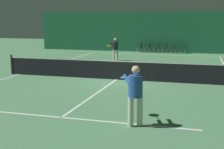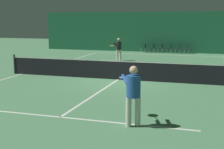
{
  "view_description": "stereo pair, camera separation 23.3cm",
  "coord_description": "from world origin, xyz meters",
  "px_view_note": "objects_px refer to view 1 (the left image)",
  "views": [
    {
      "loc": [
        3.98,
        -14.73,
        2.92
      ],
      "look_at": [
        0.92,
        -4.04,
        0.98
      ],
      "focal_mm": 50.0,
      "sensor_mm": 36.0,
      "label": 1
    },
    {
      "loc": [
        4.2,
        -14.67,
        2.92
      ],
      "look_at": [
        0.92,
        -4.04,
        0.98
      ],
      "focal_mm": 50.0,
      "sensor_mm": 36.0,
      "label": 2
    }
  ],
  "objects_px": {
    "player_far": "(115,48)",
    "courtside_chair_4": "(174,48)",
    "courtside_chair_0": "(140,47)",
    "courtside_chair_1": "(148,47)",
    "courtside_chair_3": "(166,48)",
    "tennis_net": "(116,69)",
    "courtside_chair_2": "(157,47)",
    "courtside_chair_5": "(183,48)",
    "player_near": "(135,91)"
  },
  "relations": [
    {
      "from": "courtside_chair_0",
      "to": "courtside_chair_1",
      "type": "bearing_deg",
      "value": 90.0
    },
    {
      "from": "tennis_net",
      "to": "courtside_chair_3",
      "type": "xyz_separation_m",
      "value": [
        0.91,
        13.63,
        -0.03
      ]
    },
    {
      "from": "tennis_net",
      "to": "player_near",
      "type": "relative_size",
      "value": 7.04
    },
    {
      "from": "courtside_chair_0",
      "to": "player_far",
      "type": "bearing_deg",
      "value": -4.87
    },
    {
      "from": "tennis_net",
      "to": "courtside_chair_5",
      "type": "height_order",
      "value": "tennis_net"
    },
    {
      "from": "player_near",
      "to": "courtside_chair_4",
      "type": "relative_size",
      "value": 2.03
    },
    {
      "from": "player_far",
      "to": "courtside_chair_1",
      "type": "bearing_deg",
      "value": -178.61
    },
    {
      "from": "player_near",
      "to": "courtside_chair_5",
      "type": "bearing_deg",
      "value": -30.32
    },
    {
      "from": "tennis_net",
      "to": "courtside_chair_1",
      "type": "distance_m",
      "value": 13.64
    },
    {
      "from": "courtside_chair_1",
      "to": "courtside_chair_3",
      "type": "xyz_separation_m",
      "value": [
        1.56,
        0.0,
        0.0
      ]
    },
    {
      "from": "tennis_net",
      "to": "courtside_chair_5",
      "type": "xyz_separation_m",
      "value": [
        2.47,
        13.63,
        -0.03
      ]
    },
    {
      "from": "courtside_chair_1",
      "to": "courtside_chair_5",
      "type": "distance_m",
      "value": 3.12
    },
    {
      "from": "tennis_net",
      "to": "courtside_chair_2",
      "type": "distance_m",
      "value": 13.63
    },
    {
      "from": "courtside_chair_1",
      "to": "courtside_chair_2",
      "type": "bearing_deg",
      "value": 90.0
    },
    {
      "from": "player_near",
      "to": "courtside_chair_0",
      "type": "relative_size",
      "value": 2.03
    },
    {
      "from": "courtside_chair_2",
      "to": "player_far",
      "type": "bearing_deg",
      "value": -17.77
    },
    {
      "from": "tennis_net",
      "to": "courtside_chair_2",
      "type": "relative_size",
      "value": 14.29
    },
    {
      "from": "courtside_chair_4",
      "to": "courtside_chair_5",
      "type": "bearing_deg",
      "value": 90.0
    },
    {
      "from": "courtside_chair_1",
      "to": "courtside_chair_5",
      "type": "height_order",
      "value": "same"
    },
    {
      "from": "player_far",
      "to": "courtside_chair_3",
      "type": "xyz_separation_m",
      "value": [
        2.9,
        6.63,
        -0.48
      ]
    },
    {
      "from": "player_far",
      "to": "courtside_chair_3",
      "type": "bearing_deg",
      "value": 169.19
    },
    {
      "from": "courtside_chair_0",
      "to": "courtside_chair_4",
      "type": "xyz_separation_m",
      "value": [
        3.12,
        0.0,
        0.0
      ]
    },
    {
      "from": "courtside_chair_3",
      "to": "courtside_chair_4",
      "type": "bearing_deg",
      "value": 90.0
    },
    {
      "from": "tennis_net",
      "to": "courtside_chair_3",
      "type": "distance_m",
      "value": 13.66
    },
    {
      "from": "courtside_chair_4",
      "to": "courtside_chair_0",
      "type": "bearing_deg",
      "value": -90.0
    },
    {
      "from": "tennis_net",
      "to": "player_far",
      "type": "distance_m",
      "value": 7.29
    },
    {
      "from": "courtside_chair_1",
      "to": "courtside_chair_3",
      "type": "relative_size",
      "value": 1.0
    },
    {
      "from": "player_far",
      "to": "courtside_chair_2",
      "type": "xyz_separation_m",
      "value": [
        2.12,
        6.63,
        -0.48
      ]
    },
    {
      "from": "player_far",
      "to": "courtside_chair_1",
      "type": "xyz_separation_m",
      "value": [
        1.34,
        6.63,
        -0.48
      ]
    },
    {
      "from": "courtside_chair_1",
      "to": "courtside_chair_4",
      "type": "relative_size",
      "value": 1.0
    },
    {
      "from": "courtside_chair_2",
      "to": "courtside_chair_1",
      "type": "bearing_deg",
      "value": -90.0
    },
    {
      "from": "courtside_chair_1",
      "to": "courtside_chair_3",
      "type": "height_order",
      "value": "same"
    },
    {
      "from": "courtside_chair_0",
      "to": "courtside_chair_4",
      "type": "distance_m",
      "value": 3.12
    },
    {
      "from": "courtside_chair_2",
      "to": "courtside_chair_5",
      "type": "height_order",
      "value": "same"
    },
    {
      "from": "courtside_chair_0",
      "to": "player_near",
      "type": "bearing_deg",
      "value": 10.45
    },
    {
      "from": "tennis_net",
      "to": "courtside_chair_0",
      "type": "xyz_separation_m",
      "value": [
        -1.43,
        13.63,
        -0.03
      ]
    },
    {
      "from": "courtside_chair_0",
      "to": "courtside_chair_2",
      "type": "height_order",
      "value": "same"
    },
    {
      "from": "courtside_chair_2",
      "to": "courtside_chair_3",
      "type": "relative_size",
      "value": 1.0
    },
    {
      "from": "courtside_chair_0",
      "to": "courtside_chair_5",
      "type": "height_order",
      "value": "same"
    },
    {
      "from": "player_far",
      "to": "courtside_chair_0",
      "type": "xyz_separation_m",
      "value": [
        0.56,
        6.63,
        -0.48
      ]
    },
    {
      "from": "courtside_chair_0",
      "to": "courtside_chair_5",
      "type": "distance_m",
      "value": 3.9
    },
    {
      "from": "courtside_chair_1",
      "to": "courtside_chair_2",
      "type": "height_order",
      "value": "same"
    },
    {
      "from": "player_far",
      "to": "courtside_chair_0",
      "type": "distance_m",
      "value": 6.67
    },
    {
      "from": "courtside_chair_0",
      "to": "courtside_chair_4",
      "type": "bearing_deg",
      "value": 90.0
    },
    {
      "from": "tennis_net",
      "to": "courtside_chair_2",
      "type": "xyz_separation_m",
      "value": [
        0.13,
        13.63,
        -0.03
      ]
    },
    {
      "from": "courtside_chair_0",
      "to": "courtside_chair_3",
      "type": "bearing_deg",
      "value": 90.0
    },
    {
      "from": "player_far",
      "to": "courtside_chair_4",
      "type": "bearing_deg",
      "value": 163.79
    },
    {
      "from": "courtside_chair_1",
      "to": "player_near",
      "type": "bearing_deg",
      "value": 8.29
    },
    {
      "from": "courtside_chair_2",
      "to": "courtside_chair_5",
      "type": "distance_m",
      "value": 2.34
    },
    {
      "from": "player_far",
      "to": "courtside_chair_4",
      "type": "height_order",
      "value": "player_far"
    }
  ]
}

